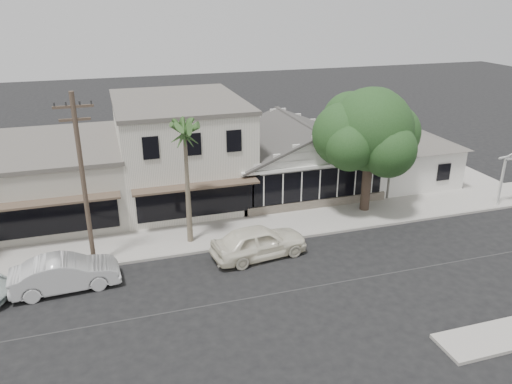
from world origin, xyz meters
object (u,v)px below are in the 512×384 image
object	(u,v)px
utility_pole	(83,179)
car_0	(259,242)
car_1	(65,273)
shade_tree	(368,131)

from	to	relation	value
utility_pole	car_0	bearing A→B (deg)	-10.37
utility_pole	car_1	world-z (taller)	utility_pole
car_0	car_1	distance (m)	9.68
car_1	shade_tree	world-z (taller)	shade_tree
car_0	car_1	xyz separation A→B (m)	(-9.68, -0.25, -0.06)
utility_pole	car_0	xyz separation A→B (m)	(8.41, -1.54, -3.91)
utility_pole	shade_tree	world-z (taller)	utility_pole
car_1	shade_tree	bearing A→B (deg)	-80.45
utility_pole	car_1	size ratio (longest dim) A/B	1.82
car_0	utility_pole	bearing A→B (deg)	71.77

